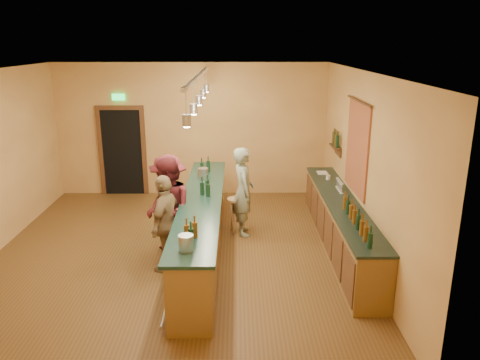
{
  "coord_description": "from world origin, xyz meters",
  "views": [
    {
      "loc": [
        1.09,
        -7.69,
        3.69
      ],
      "look_at": [
        1.15,
        0.2,
        1.32
      ],
      "focal_mm": 35.0,
      "sensor_mm": 36.0,
      "label": 1
    }
  ],
  "objects_px": {
    "tasting_bar": "(202,222)",
    "bartender": "(243,191)",
    "customer_a": "(169,210)",
    "customer_b": "(166,223)",
    "bar_stool": "(236,205)",
    "back_counter": "(340,224)",
    "customer_c": "(169,204)"
  },
  "relations": [
    {
      "from": "tasting_bar",
      "to": "bartender",
      "type": "height_order",
      "value": "bartender"
    },
    {
      "from": "customer_a",
      "to": "customer_b",
      "type": "bearing_deg",
      "value": -23.52
    },
    {
      "from": "tasting_bar",
      "to": "customer_a",
      "type": "height_order",
      "value": "customer_a"
    },
    {
      "from": "tasting_bar",
      "to": "customer_a",
      "type": "distance_m",
      "value": 0.66
    },
    {
      "from": "customer_a",
      "to": "bar_stool",
      "type": "relative_size",
      "value": 2.6
    },
    {
      "from": "tasting_bar",
      "to": "customer_b",
      "type": "height_order",
      "value": "customer_b"
    },
    {
      "from": "back_counter",
      "to": "bartender",
      "type": "relative_size",
      "value": 2.6
    },
    {
      "from": "tasting_bar",
      "to": "customer_c",
      "type": "relative_size",
      "value": 2.86
    },
    {
      "from": "customer_c",
      "to": "customer_b",
      "type": "bearing_deg",
      "value": 10.81
    },
    {
      "from": "back_counter",
      "to": "customer_c",
      "type": "height_order",
      "value": "customer_c"
    },
    {
      "from": "customer_b",
      "to": "bar_stool",
      "type": "bearing_deg",
      "value": 158.94
    },
    {
      "from": "bartender",
      "to": "customer_a",
      "type": "height_order",
      "value": "customer_a"
    },
    {
      "from": "tasting_bar",
      "to": "customer_c",
      "type": "xyz_separation_m",
      "value": [
        -0.59,
        0.18,
        0.28
      ]
    },
    {
      "from": "bartender",
      "to": "customer_b",
      "type": "bearing_deg",
      "value": 130.97
    },
    {
      "from": "bartender",
      "to": "customer_c",
      "type": "xyz_separation_m",
      "value": [
        -1.34,
        -0.75,
        0.02
      ]
    },
    {
      "from": "back_counter",
      "to": "customer_a",
      "type": "xyz_separation_m",
      "value": [
        -3.04,
        -0.38,
        0.42
      ]
    },
    {
      "from": "customer_a",
      "to": "customer_b",
      "type": "distance_m",
      "value": 0.36
    },
    {
      "from": "bartender",
      "to": "bar_stool",
      "type": "distance_m",
      "value": 0.36
    },
    {
      "from": "bar_stool",
      "to": "customer_c",
      "type": "bearing_deg",
      "value": -145.07
    },
    {
      "from": "back_counter",
      "to": "customer_b",
      "type": "distance_m",
      "value": 3.15
    },
    {
      "from": "bartender",
      "to": "customer_b",
      "type": "distance_m",
      "value": 1.96
    },
    {
      "from": "tasting_bar",
      "to": "bar_stool",
      "type": "xyz_separation_m",
      "value": [
        0.59,
        1.01,
        -0.05
      ]
    },
    {
      "from": "customer_c",
      "to": "bar_stool",
      "type": "xyz_separation_m",
      "value": [
        1.19,
        0.83,
        -0.33
      ]
    },
    {
      "from": "customer_b",
      "to": "customer_c",
      "type": "distance_m",
      "value": 0.73
    },
    {
      "from": "bartender",
      "to": "customer_c",
      "type": "bearing_deg",
      "value": 111.38
    },
    {
      "from": "customer_a",
      "to": "customer_b",
      "type": "xyz_separation_m",
      "value": [
        -0.0,
        -0.34,
        -0.09
      ]
    },
    {
      "from": "bartender",
      "to": "customer_a",
      "type": "xyz_separation_m",
      "value": [
        -1.29,
        -1.13,
        0.04
      ]
    },
    {
      "from": "back_counter",
      "to": "bartender",
      "type": "distance_m",
      "value": 1.94
    },
    {
      "from": "customer_b",
      "to": "bar_stool",
      "type": "xyz_separation_m",
      "value": [
        1.14,
        1.56,
        -0.26
      ]
    },
    {
      "from": "back_counter",
      "to": "bar_stool",
      "type": "bearing_deg",
      "value": 156.35
    },
    {
      "from": "back_counter",
      "to": "customer_a",
      "type": "height_order",
      "value": "customer_a"
    },
    {
      "from": "back_counter",
      "to": "customer_c",
      "type": "distance_m",
      "value": 3.11
    }
  ]
}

